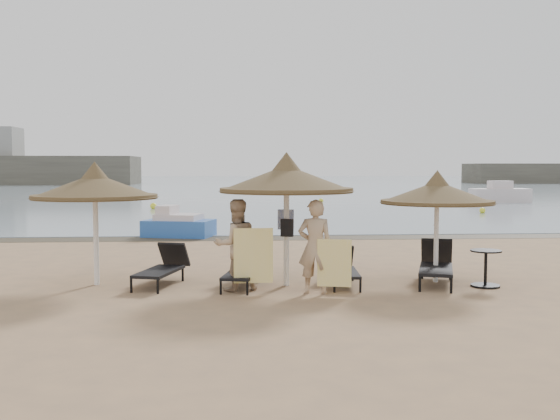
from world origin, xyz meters
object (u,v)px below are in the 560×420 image
(person_left, at_px, (236,238))
(person_right, at_px, (315,239))
(palapa_right, at_px, (437,193))
(lounger_far_right, at_px, (436,264))
(lounger_near_right, at_px, (343,268))
(palapa_center, at_px, (286,179))
(palapa_left, at_px, (95,187))
(pedal_boat, at_px, (178,225))
(lounger_far_left, at_px, (164,267))
(side_table, at_px, (486,269))
(lounger_near_left, at_px, (243,269))

(person_left, relative_size, person_right, 0.99)
(palapa_right, height_order, lounger_far_right, palapa_right)
(palapa_right, bearing_deg, lounger_near_right, -177.59)
(lounger_far_right, distance_m, person_left, 4.47)
(palapa_center, height_order, palapa_right, palapa_center)
(palapa_left, bearing_deg, palapa_right, -1.39)
(palapa_left, height_order, lounger_far_right, palapa_left)
(palapa_center, bearing_deg, pedal_boat, 108.40)
(palapa_center, height_order, person_right, palapa_center)
(palapa_center, height_order, person_left, palapa_center)
(lounger_near_right, height_order, lounger_far_right, lounger_far_right)
(palapa_left, bearing_deg, person_right, -15.17)
(person_left, bearing_deg, palapa_center, -175.38)
(person_right, distance_m, pedal_boat, 11.18)
(palapa_center, height_order, lounger_far_left, palapa_center)
(side_table, relative_size, pedal_boat, 0.29)
(palapa_left, distance_m, person_right, 4.87)
(lounger_near_right, height_order, side_table, side_table)
(palapa_left, distance_m, palapa_right, 7.42)
(palapa_left, height_order, palapa_center, palapa_center)
(lounger_near_right, xyz_separation_m, person_right, (-0.73, -0.98, 0.75))
(lounger_far_left, height_order, side_table, lounger_far_left)
(palapa_center, bearing_deg, lounger_near_left, 177.76)
(lounger_far_right, bearing_deg, person_left, -154.45)
(side_table, relative_size, person_right, 0.36)
(person_left, height_order, pedal_boat, person_left)
(palapa_right, distance_m, person_right, 3.14)
(lounger_near_left, distance_m, lounger_far_right, 4.23)
(palapa_right, distance_m, lounger_near_right, 2.65)
(lounger_near_right, bearing_deg, lounger_far_right, 3.50)
(lounger_near_right, height_order, pedal_boat, pedal_boat)
(lounger_near_right, bearing_deg, side_table, -6.19)
(palapa_center, bearing_deg, lounger_far_left, 172.30)
(lounger_far_left, bearing_deg, palapa_left, -165.31)
(palapa_left, relative_size, person_left, 1.23)
(lounger_far_right, height_order, pedal_boat, pedal_boat)
(lounger_near_left, distance_m, person_left, 0.89)
(lounger_far_right, bearing_deg, lounger_near_left, -160.68)
(palapa_right, xyz_separation_m, person_left, (-4.41, -0.64, -0.87))
(lounger_near_right, height_order, person_right, person_right)
(palapa_center, xyz_separation_m, person_right, (0.51, -0.87, -1.18))
(palapa_right, distance_m, side_table, 1.93)
(lounger_near_right, xyz_separation_m, side_table, (2.98, -0.52, 0.02))
(palapa_right, xyz_separation_m, lounger_far_right, (-0.02, -0.10, -1.56))
(person_right, relative_size, pedal_boat, 0.81)
(palapa_left, relative_size, person_right, 1.22)
(palapa_left, relative_size, side_table, 3.42)
(palapa_left, distance_m, palapa_center, 4.10)
(palapa_center, height_order, pedal_boat, palapa_center)
(lounger_far_left, relative_size, lounger_near_left, 1.07)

